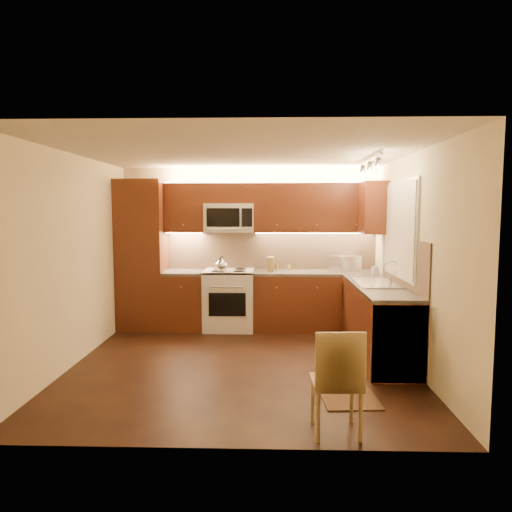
{
  "coord_description": "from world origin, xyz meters",
  "views": [
    {
      "loc": [
        0.33,
        -5.45,
        1.83
      ],
      "look_at": [
        0.15,
        0.55,
        1.25
      ],
      "focal_mm": 32.89,
      "sensor_mm": 36.0,
      "label": 1
    }
  ],
  "objects_px": {
    "microwave": "(229,218)",
    "soap_bottle": "(375,269)",
    "kettle": "(222,264)",
    "sink": "(377,278)",
    "knife_block": "(270,264)",
    "dining_chair": "(336,380)",
    "toaster_oven": "(345,263)",
    "stove": "(229,300)"
  },
  "relations": [
    {
      "from": "kettle",
      "to": "dining_chair",
      "type": "bearing_deg",
      "value": -50.86
    },
    {
      "from": "stove",
      "to": "toaster_oven",
      "type": "bearing_deg",
      "value": 3.12
    },
    {
      "from": "sink",
      "to": "soap_bottle",
      "type": "relative_size",
      "value": 4.59
    },
    {
      "from": "sink",
      "to": "toaster_oven",
      "type": "distance_m",
      "value": 1.24
    },
    {
      "from": "dining_chair",
      "to": "sink",
      "type": "bearing_deg",
      "value": 67.68
    },
    {
      "from": "sink",
      "to": "kettle",
      "type": "relative_size",
      "value": 3.59
    },
    {
      "from": "sink",
      "to": "dining_chair",
      "type": "bearing_deg",
      "value": -110.09
    },
    {
      "from": "stove",
      "to": "kettle",
      "type": "relative_size",
      "value": 3.85
    },
    {
      "from": "kettle",
      "to": "soap_bottle",
      "type": "distance_m",
      "value": 2.26
    },
    {
      "from": "stove",
      "to": "knife_block",
      "type": "xyz_separation_m",
      "value": [
        0.64,
        0.05,
        0.55
      ]
    },
    {
      "from": "microwave",
      "to": "soap_bottle",
      "type": "relative_size",
      "value": 4.06
    },
    {
      "from": "stove",
      "to": "sink",
      "type": "height_order",
      "value": "sink"
    },
    {
      "from": "microwave",
      "to": "soap_bottle",
      "type": "bearing_deg",
      "value": -12.27
    },
    {
      "from": "stove",
      "to": "soap_bottle",
      "type": "bearing_deg",
      "value": -8.81
    },
    {
      "from": "kettle",
      "to": "toaster_oven",
      "type": "xyz_separation_m",
      "value": [
        1.88,
        0.3,
        -0.02
      ]
    },
    {
      "from": "kettle",
      "to": "knife_block",
      "type": "bearing_deg",
      "value": 36.26
    },
    {
      "from": "sink",
      "to": "kettle",
      "type": "bearing_deg",
      "value": 156.22
    },
    {
      "from": "kettle",
      "to": "soap_bottle",
      "type": "relative_size",
      "value": 1.28
    },
    {
      "from": "toaster_oven",
      "to": "knife_block",
      "type": "bearing_deg",
      "value": 158.06
    },
    {
      "from": "kettle",
      "to": "toaster_oven",
      "type": "bearing_deg",
      "value": 26.39
    },
    {
      "from": "microwave",
      "to": "sink",
      "type": "distance_m",
      "value": 2.48
    },
    {
      "from": "dining_chair",
      "to": "toaster_oven",
      "type": "bearing_deg",
      "value": 77.78
    },
    {
      "from": "sink",
      "to": "soap_bottle",
      "type": "height_order",
      "value": "soap_bottle"
    },
    {
      "from": "soap_bottle",
      "to": "dining_chair",
      "type": "height_order",
      "value": "soap_bottle"
    },
    {
      "from": "stove",
      "to": "microwave",
      "type": "xyz_separation_m",
      "value": [
        0.0,
        0.14,
        1.26
      ]
    },
    {
      "from": "knife_block",
      "to": "soap_bottle",
      "type": "bearing_deg",
      "value": -11.97
    },
    {
      "from": "kettle",
      "to": "knife_block",
      "type": "relative_size",
      "value": 1.08
    },
    {
      "from": "toaster_oven",
      "to": "dining_chair",
      "type": "bearing_deg",
      "value": -124.41
    },
    {
      "from": "microwave",
      "to": "dining_chair",
      "type": "relative_size",
      "value": 0.85
    },
    {
      "from": "microwave",
      "to": "dining_chair",
      "type": "distance_m",
      "value": 3.92
    },
    {
      "from": "soap_bottle",
      "to": "sink",
      "type": "bearing_deg",
      "value": -110.49
    },
    {
      "from": "dining_chair",
      "to": "soap_bottle",
      "type": "bearing_deg",
      "value": 69.85
    },
    {
      "from": "knife_block",
      "to": "soap_bottle",
      "type": "height_order",
      "value": "knife_block"
    },
    {
      "from": "toaster_oven",
      "to": "soap_bottle",
      "type": "distance_m",
      "value": 0.57
    },
    {
      "from": "stove",
      "to": "dining_chair",
      "type": "bearing_deg",
      "value": -70.77
    },
    {
      "from": "toaster_oven",
      "to": "knife_block",
      "type": "height_order",
      "value": "toaster_oven"
    },
    {
      "from": "kettle",
      "to": "sink",
      "type": "bearing_deg",
      "value": -6.45
    },
    {
      "from": "knife_block",
      "to": "kettle",
      "type": "bearing_deg",
      "value": -158.93
    },
    {
      "from": "sink",
      "to": "knife_block",
      "type": "distance_m",
      "value": 1.8
    },
    {
      "from": "kettle",
      "to": "dining_chair",
      "type": "xyz_separation_m",
      "value": [
        1.27,
        -3.17,
        -0.59
      ]
    },
    {
      "from": "soap_bottle",
      "to": "microwave",
      "type": "bearing_deg",
      "value": 158.71
    },
    {
      "from": "sink",
      "to": "toaster_oven",
      "type": "relative_size",
      "value": 2.13
    }
  ]
}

